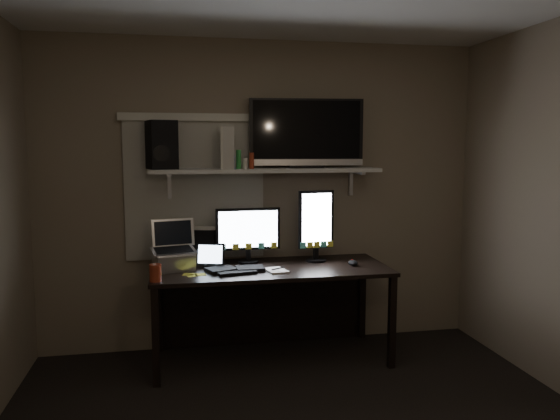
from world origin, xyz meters
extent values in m
plane|color=#776755|center=(0.00, 1.80, 1.25)|extent=(3.60, 0.00, 3.60)
cube|color=beige|center=(-0.55, 1.79, 1.30)|extent=(1.10, 0.02, 1.10)
cube|color=black|center=(0.00, 1.43, 0.71)|extent=(1.80, 0.75, 0.03)
cube|color=black|center=(0.00, 1.78, 0.35)|extent=(1.80, 0.02, 0.70)
cube|color=black|center=(-0.86, 1.09, 0.35)|extent=(0.05, 0.05, 0.70)
cube|color=black|center=(0.86, 1.09, 0.35)|extent=(0.05, 0.05, 0.70)
cube|color=black|center=(-0.86, 1.76, 0.35)|extent=(0.05, 0.05, 0.70)
cube|color=black|center=(0.86, 1.76, 0.35)|extent=(0.05, 0.05, 0.70)
cube|color=beige|center=(0.00, 1.62, 1.46)|extent=(1.80, 0.35, 0.03)
cube|color=black|center=(-0.15, 1.61, 0.95)|extent=(0.51, 0.07, 0.45)
cube|color=black|center=(0.40, 1.57, 1.02)|extent=(0.30, 0.09, 0.58)
cube|color=black|center=(-0.28, 1.35, 0.74)|extent=(0.46, 0.25, 0.03)
ellipsoid|color=black|center=(0.64, 1.37, 0.75)|extent=(0.08, 0.12, 0.04)
cube|color=white|center=(0.02, 1.29, 0.74)|extent=(0.18, 0.22, 0.01)
cube|color=black|center=(-0.46, 1.49, 0.83)|extent=(0.24, 0.16, 0.19)
cube|color=black|center=(-0.50, 1.71, 0.87)|extent=(0.24, 0.17, 0.28)
cube|color=silver|center=(-0.73, 1.48, 0.91)|extent=(0.37, 0.33, 0.36)
cylinder|color=maroon|center=(-0.85, 1.14, 0.79)|extent=(0.09, 0.09, 0.12)
cube|color=black|center=(0.33, 1.67, 1.75)|extent=(0.92, 0.25, 0.55)
cube|color=beige|center=(-0.31, 1.61, 1.64)|extent=(0.12, 0.27, 0.32)
cube|color=black|center=(-0.80, 1.63, 1.66)|extent=(0.25, 0.29, 0.37)
camera|label=1|loc=(-0.70, -2.62, 1.66)|focal=35.00mm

